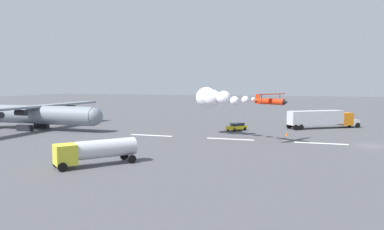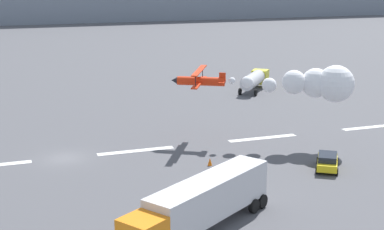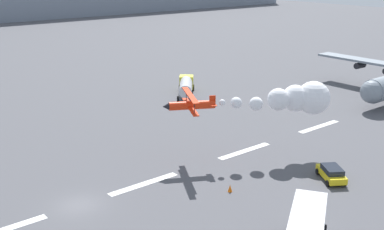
% 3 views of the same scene
% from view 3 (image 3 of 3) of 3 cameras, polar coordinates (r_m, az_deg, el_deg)
% --- Properties ---
extents(ground_plane, '(440.00, 440.00, 0.00)m').
position_cam_3_polar(ground_plane, '(46.88, -13.13, -10.28)').
color(ground_plane, '#4C4C51').
rests_on(ground_plane, ground).
extents(runway_stripe_4, '(8.00, 0.90, 0.01)m').
position_cam_3_polar(runway_stripe_4, '(50.00, -5.67, -8.05)').
color(runway_stripe_4, white).
rests_on(runway_stripe_4, ground).
extents(runway_stripe_5, '(8.00, 0.90, 0.01)m').
position_cam_3_polar(runway_stripe_5, '(58.46, 6.19, -4.22)').
color(runway_stripe_5, white).
rests_on(runway_stripe_5, ground).
extents(runway_stripe_6, '(8.00, 0.90, 0.01)m').
position_cam_3_polar(runway_stripe_6, '(68.92, 14.68, -1.32)').
color(runway_stripe_6, white).
rests_on(runway_stripe_6, ground).
extents(stunt_biplane_red, '(17.20, 12.26, 3.83)m').
position_cam_3_polar(stunt_biplane_red, '(56.42, 11.76, 1.87)').
color(stunt_biplane_red, red).
extents(fuel_tanker_truck, '(7.78, 8.58, 2.90)m').
position_cam_3_polar(fuel_tanker_truck, '(81.92, -0.71, 3.46)').
color(fuel_tanker_truck, yellow).
rests_on(fuel_tanker_truck, ground).
extents(followme_car_yellow, '(3.78, 4.48, 1.52)m').
position_cam_3_polar(followme_car_yellow, '(52.30, 16.05, -6.54)').
color(followme_car_yellow, yellow).
rests_on(followme_car_yellow, ground).
extents(traffic_cone_far, '(0.44, 0.44, 0.75)m').
position_cam_3_polar(traffic_cone_far, '(48.18, 4.48, -8.56)').
color(traffic_cone_far, orange).
rests_on(traffic_cone_far, ground).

